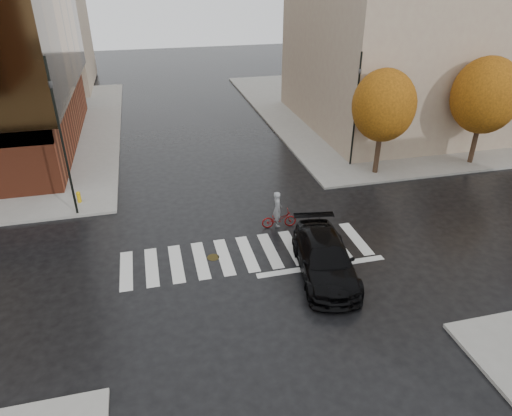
{
  "coord_description": "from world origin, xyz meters",
  "views": [
    {
      "loc": [
        -3.89,
        -16.81,
        12.01
      ],
      "look_at": [
        0.58,
        1.17,
        2.0
      ],
      "focal_mm": 32.0,
      "sensor_mm": 36.0,
      "label": 1
    }
  ],
  "objects_px": {
    "cyclist": "(278,215)",
    "traffic_light_ne": "(356,103)",
    "sedan": "(325,258)",
    "traffic_light_nw": "(59,128)",
    "fire_hydrant": "(79,196)"
  },
  "relations": [
    {
      "from": "sedan",
      "to": "traffic_light_nw",
      "type": "xyz_separation_m",
      "value": [
        -10.93,
        8.1,
        4.08
      ]
    },
    {
      "from": "sedan",
      "to": "fire_hydrant",
      "type": "xyz_separation_m",
      "value": [
        -10.92,
        9.38,
        -0.29
      ]
    },
    {
      "from": "sedan",
      "to": "traffic_light_ne",
      "type": "height_order",
      "value": "traffic_light_ne"
    },
    {
      "from": "sedan",
      "to": "fire_hydrant",
      "type": "relative_size",
      "value": 8.45
    },
    {
      "from": "traffic_light_ne",
      "to": "traffic_light_nw",
      "type": "bearing_deg",
      "value": 12.16
    },
    {
      "from": "traffic_light_ne",
      "to": "fire_hydrant",
      "type": "height_order",
      "value": "traffic_light_ne"
    },
    {
      "from": "cyclist",
      "to": "traffic_light_ne",
      "type": "xyz_separation_m",
      "value": [
        6.91,
        6.5,
        3.55
      ]
    },
    {
      "from": "sedan",
      "to": "cyclist",
      "type": "xyz_separation_m",
      "value": [
        -0.81,
        4.3,
        -0.12
      ]
    },
    {
      "from": "cyclist",
      "to": "traffic_light_nw",
      "type": "distance_m",
      "value": 11.6
    },
    {
      "from": "traffic_light_nw",
      "to": "fire_hydrant",
      "type": "distance_m",
      "value": 4.55
    },
    {
      "from": "traffic_light_nw",
      "to": "fire_hydrant",
      "type": "xyz_separation_m",
      "value": [
        0.01,
        1.28,
        -4.37
      ]
    },
    {
      "from": "traffic_light_nw",
      "to": "traffic_light_ne",
      "type": "bearing_deg",
      "value": 83.25
    },
    {
      "from": "cyclist",
      "to": "traffic_light_ne",
      "type": "relative_size",
      "value": 0.28
    },
    {
      "from": "cyclist",
      "to": "traffic_light_nw",
      "type": "relative_size",
      "value": 0.25
    },
    {
      "from": "traffic_light_nw",
      "to": "traffic_light_ne",
      "type": "distance_m",
      "value": 17.26
    }
  ]
}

